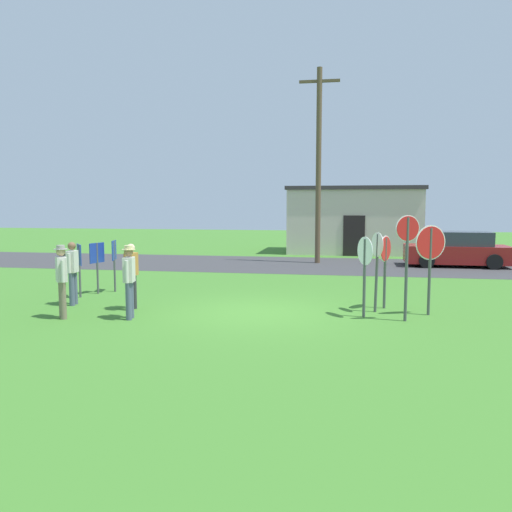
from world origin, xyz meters
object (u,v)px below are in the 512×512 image
stop_sign_nearest (385,259)px  stop_sign_leaning_right (430,253)px  person_in_dark_shirt (131,273)px  stop_sign_tallest (407,252)px  person_near_signs (129,278)px  info_panel_middle (114,257)px  stop_sign_rear_right (377,259)px  info_panel_leftmost (79,261)px  parked_car_on_street (458,251)px  info_panel_rightmost (97,259)px  person_in_blue (62,277)px  utility_pole (319,163)px  person_with_sunhat (72,269)px  stop_sign_leaning_left (365,263)px

stop_sign_nearest → stop_sign_leaning_right: bearing=-33.1°
person_in_dark_shirt → stop_sign_tallest: bearing=-1.1°
person_near_signs → info_panel_middle: size_ratio=1.10×
stop_sign_rear_right → stop_sign_nearest: bearing=65.1°
stop_sign_rear_right → info_panel_leftmost: bearing=176.0°
stop_sign_leaning_right → stop_sign_rear_right: size_ratio=1.09×
parked_car_on_street → info_panel_rightmost: (-12.10, -9.08, 0.37)m
info_panel_rightmost → person_near_signs: bearing=-52.2°
stop_sign_rear_right → person_near_signs: (-5.74, -1.82, -0.35)m
stop_sign_rear_right → info_panel_rightmost: stop_sign_rear_right is taller
stop_sign_nearest → person_in_blue: bearing=-161.4°
stop_sign_nearest → person_near_signs: size_ratio=1.09×
parked_car_on_street → info_panel_middle: 14.60m
person_in_dark_shirt → stop_sign_nearest: bearing=11.5°
utility_pole → info_panel_rightmost: size_ratio=5.67×
stop_sign_leaning_right → person_in_blue: bearing=-167.6°
person_with_sunhat → stop_sign_tallest: bearing=-2.9°
parked_car_on_street → stop_sign_nearest: bearing=-110.9°
person_in_dark_shirt → person_in_blue: bearing=-133.8°
person_near_signs → info_panel_rightmost: person_near_signs is taller
person_in_blue → person_with_sunhat: size_ratio=1.03×
stop_sign_nearest → person_in_dark_shirt: size_ratio=1.12×
stop_sign_nearest → info_panel_rightmost: (-8.35, 0.73, -0.22)m
person_in_blue → info_panel_leftmost: size_ratio=1.12×
info_panel_middle → parked_car_on_street: bearing=36.3°
stop_sign_leaning_left → person_with_sunhat: 7.65m
utility_pole → info_panel_middle: (-5.70, -8.90, -3.45)m
person_in_blue → stop_sign_leaning_right: bearing=12.4°
info_panel_leftmost → info_panel_rightmost: 0.69m
parked_car_on_street → stop_sign_leaning_right: size_ratio=1.97×
info_panel_rightmost → utility_pole: bearing=57.0°
utility_pole → person_in_blue: utility_pole is taller
stop_sign_nearest → person_in_blue: stop_sign_nearest is taller
stop_sign_tallest → stop_sign_rear_right: bearing=123.4°
stop_sign_rear_right → info_panel_rightmost: bearing=171.3°
utility_pole → stop_sign_leaning_left: 11.80m
stop_sign_tallest → info_panel_leftmost: 9.08m
utility_pole → person_with_sunhat: utility_pole is taller
stop_sign_rear_right → stop_sign_nearest: stop_sign_rear_right is taller
stop_sign_tallest → person_near_signs: size_ratio=1.41×
stop_sign_nearest → info_panel_rightmost: bearing=175.0°
stop_sign_leaning_right → info_panel_middle: size_ratio=1.38×
person_with_sunhat → person_in_blue: bearing=-68.0°
person_with_sunhat → info_panel_middle: 2.17m
person_in_blue → person_with_sunhat: (-0.62, 1.54, -0.00)m
stop_sign_leaning_right → person_in_dark_shirt: (-7.38, -0.64, -0.56)m
stop_sign_rear_right → info_panel_middle: bearing=167.9°
stop_sign_nearest → info_panel_rightmost: size_ratio=1.23×
stop_sign_leaning_left → info_panel_rightmost: 8.03m
info_panel_leftmost → info_panel_middle: bearing=62.9°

